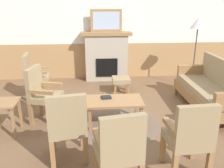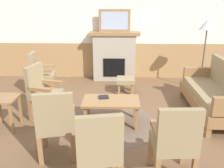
# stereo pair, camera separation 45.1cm
# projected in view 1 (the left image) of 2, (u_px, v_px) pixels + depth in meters

# --- Properties ---
(ground_plane) EXTENTS (14.00, 14.00, 0.00)m
(ground_plane) POSITION_uv_depth(u_px,v_px,m) (113.00, 119.00, 4.37)
(ground_plane) COLOR brown
(wall_back) EXTENTS (7.20, 0.14, 2.70)m
(wall_back) POSITION_uv_depth(u_px,v_px,m) (106.00, 30.00, 6.39)
(wall_back) COLOR white
(wall_back) RESTS_ON ground_plane
(fireplace) EXTENTS (1.30, 0.44, 1.28)m
(fireplace) POSITION_uv_depth(u_px,v_px,m) (106.00, 56.00, 6.37)
(fireplace) COLOR #A39989
(fireplace) RESTS_ON ground_plane
(framed_picture) EXTENTS (0.80, 0.04, 0.56)m
(framed_picture) POSITION_uv_depth(u_px,v_px,m) (106.00, 21.00, 6.07)
(framed_picture) COLOR olive
(framed_picture) RESTS_ON fireplace
(couch) EXTENTS (0.70, 1.80, 0.98)m
(couch) POSITION_uv_depth(u_px,v_px,m) (210.00, 90.00, 4.63)
(couch) COLOR olive
(couch) RESTS_ON ground_plane
(coffee_table) EXTENTS (0.96, 0.56, 0.44)m
(coffee_table) POSITION_uv_depth(u_px,v_px,m) (115.00, 103.00, 4.09)
(coffee_table) COLOR olive
(coffee_table) RESTS_ON ground_plane
(round_rug) EXTENTS (1.64, 1.64, 0.01)m
(round_rug) POSITION_uv_depth(u_px,v_px,m) (114.00, 123.00, 4.21)
(round_rug) COLOR brown
(round_rug) RESTS_ON ground_plane
(book_on_table) EXTENTS (0.19, 0.16, 0.03)m
(book_on_table) POSITION_uv_depth(u_px,v_px,m) (106.00, 97.00, 4.14)
(book_on_table) COLOR black
(book_on_table) RESTS_ON coffee_table
(footstool) EXTENTS (0.40, 0.40, 0.36)m
(footstool) POSITION_uv_depth(u_px,v_px,m) (121.00, 81.00, 5.54)
(footstool) COLOR olive
(footstool) RESTS_ON ground_plane
(armchair_near_fireplace) EXTENTS (0.58, 0.58, 0.98)m
(armchair_near_fireplace) POSITION_uv_depth(u_px,v_px,m) (42.00, 92.00, 4.15)
(armchair_near_fireplace) COLOR olive
(armchair_near_fireplace) RESTS_ON ground_plane
(armchair_by_window_left) EXTENTS (0.53, 0.53, 0.98)m
(armchair_by_window_left) POSITION_uv_depth(u_px,v_px,m) (34.00, 74.00, 5.16)
(armchair_by_window_left) COLOR olive
(armchair_by_window_left) RESTS_ON ground_plane
(armchair_front_left) EXTENTS (0.55, 0.55, 0.98)m
(armchair_front_left) POSITION_uv_depth(u_px,v_px,m) (67.00, 124.00, 3.07)
(armchair_front_left) COLOR olive
(armchair_front_left) RESTS_ON ground_plane
(armchair_front_center) EXTENTS (0.51, 0.51, 0.98)m
(armchair_front_center) POSITION_uv_depth(u_px,v_px,m) (190.00, 136.00, 2.81)
(armchair_front_center) COLOR olive
(armchair_front_center) RESTS_ON ground_plane
(armchair_corner_left) EXTENTS (0.56, 0.56, 0.98)m
(armchair_corner_left) POSITION_uv_depth(u_px,v_px,m) (119.00, 148.00, 2.58)
(armchair_corner_left) COLOR olive
(armchair_corner_left) RESTS_ON ground_plane
(side_table) EXTENTS (0.44, 0.44, 0.55)m
(side_table) POSITION_uv_depth(u_px,v_px,m) (4.00, 109.00, 3.75)
(side_table) COLOR olive
(side_table) RESTS_ON ground_plane
(floor_lamp_by_couch) EXTENTS (0.36, 0.36, 1.68)m
(floor_lamp_by_couch) POSITION_uv_depth(u_px,v_px,m) (198.00, 28.00, 5.52)
(floor_lamp_by_couch) COLOR #332D28
(floor_lamp_by_couch) RESTS_ON ground_plane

